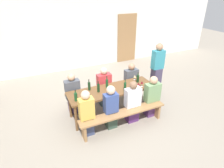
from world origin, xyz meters
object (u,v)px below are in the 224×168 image
at_px(wooden_door, 127,38).
at_px(tasting_table, 112,92).
at_px(wine_bottle_2, 138,78).
at_px(seated_guest_near_1, 111,108).
at_px(wine_glass_3, 142,83).
at_px(seated_guest_far_0, 73,94).
at_px(seated_guest_near_0, 87,114).
at_px(seated_guest_near_3, 152,97).
at_px(wine_bottle_4, 125,87).
at_px(wine_glass_0, 87,96).
at_px(seated_guest_far_2, 131,82).
at_px(seated_guest_far_1, 104,88).
at_px(standing_host, 156,73).
at_px(bench_near, 123,115).
at_px(wine_glass_1, 135,76).
at_px(seated_guest_near_2, 132,103).
at_px(wine_bottle_1, 76,97).
at_px(wine_glass_2, 138,84).
at_px(wine_bottle_5, 107,83).
at_px(wine_bottle_3, 98,88).
at_px(wine_bottle_0, 89,86).
at_px(bench_far, 103,91).

distance_m(wooden_door, tasting_table, 4.23).
height_order(wine_bottle_2, seated_guest_near_1, seated_guest_near_1).
relative_size(wine_glass_3, seated_guest_far_0, 0.14).
distance_m(seated_guest_near_0, seated_guest_near_3, 1.78).
xyz_separation_m(wine_bottle_2, wine_bottle_4, (-0.57, -0.31, 0.02)).
xyz_separation_m(wine_glass_0, seated_guest_far_2, (1.63, 0.76, -0.33)).
relative_size(wine_bottle_4, seated_guest_near_3, 0.31).
relative_size(seated_guest_near_1, seated_guest_near_3, 1.00).
relative_size(seated_guest_near_3, seated_guest_far_1, 0.99).
bearing_deg(standing_host, wine_bottle_4, 18.57).
bearing_deg(wine_bottle_4, seated_guest_far_0, 147.41).
xyz_separation_m(bench_near, wine_glass_1, (0.82, 0.89, 0.49)).
relative_size(seated_guest_far_0, standing_host, 0.67).
bearing_deg(standing_host, seated_guest_near_2, 29.89).
bearing_deg(wine_bottle_1, wine_glass_1, 12.16).
bearing_deg(seated_guest_far_1, wine_glass_2, 40.77).
relative_size(wine_bottle_2, wine_glass_1, 1.99).
distance_m(wooden_door, wine_bottle_5, 4.15).
bearing_deg(seated_guest_near_0, wine_bottle_2, -71.19).
bearing_deg(wine_glass_3, seated_guest_near_1, -163.79).
bearing_deg(wine_bottle_3, wine_bottle_4, -22.89).
relative_size(wine_bottle_2, wine_glass_3, 1.80).
bearing_deg(wine_glass_1, bench_near, -132.80).
distance_m(wine_bottle_5, seated_guest_near_1, 0.74).
distance_m(wooden_door, wine_bottle_3, 4.42).
relative_size(wine_glass_1, seated_guest_far_2, 0.13).
distance_m(wine_glass_0, wine_glass_3, 1.54).
distance_m(wine_bottle_1, wine_bottle_4, 1.25).
height_order(wine_glass_2, seated_guest_far_2, seated_guest_far_2).
bearing_deg(bench_near, wine_glass_0, 152.02).
relative_size(wooden_door, wine_glass_1, 14.07).
bearing_deg(wine_glass_3, wine_bottle_2, 81.20).
relative_size(seated_guest_near_0, seated_guest_far_1, 1.00).
bearing_deg(wine_glass_2, wine_glass_3, 20.48).
relative_size(tasting_table, wine_bottle_2, 7.75).
xyz_separation_m(bench_near, wine_bottle_0, (-0.55, 0.86, 0.50)).
xyz_separation_m(wine_bottle_4, seated_guest_near_3, (0.67, -0.26, -0.34)).
bearing_deg(seated_guest_far_2, seated_guest_near_2, -27.89).
bearing_deg(wine_glass_0, wine_glass_2, -0.07).
bearing_deg(tasting_table, seated_guest_near_1, -117.62).
height_order(wooden_door, bench_near, wooden_door).
bearing_deg(wine_glass_2, wine_glass_1, 69.39).
bearing_deg(wine_bottle_3, bench_near, -61.25).
bearing_deg(wine_bottle_4, tasting_table, 135.67).
height_order(wine_bottle_2, seated_guest_near_3, seated_guest_near_3).
bearing_deg(seated_guest_far_2, wine_glass_2, -16.60).
height_order(tasting_table, wine_bottle_3, wine_bottle_3).
relative_size(tasting_table, standing_host, 1.33).
bearing_deg(seated_guest_far_0, wine_bottle_3, 48.59).
height_order(bench_far, seated_guest_far_2, seated_guest_far_2).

